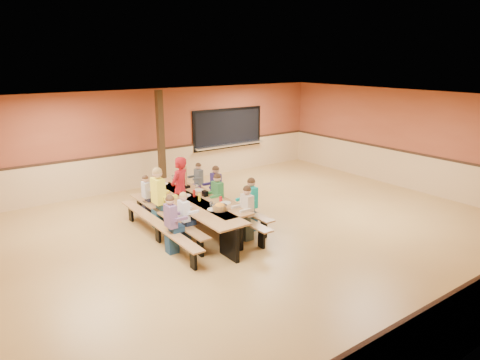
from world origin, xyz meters
TOP-DOWN VIEW (x-y plane):
  - ground at (0.00, 0.00)m, footprint 12.00×12.00m
  - room_envelope at (0.00, 0.00)m, footprint 12.04×10.04m
  - kitchen_pass_through at (2.60, 4.96)m, footprint 2.78×0.28m
  - structural_post at (-0.20, 4.40)m, footprint 0.18×0.18m
  - cafeteria_table_main at (-0.81, 1.28)m, footprint 1.91×3.70m
  - cafeteria_table_second at (-1.20, 0.86)m, footprint 1.91×3.70m
  - seated_child_white_left at (-1.63, 0.38)m, footprint 0.35×0.29m
  - seated_adult_yellow at (-1.63, 1.62)m, footprint 0.48×0.39m
  - seated_child_grey_left at (-1.63, 2.33)m, footprint 0.32×0.26m
  - seated_child_teal_right at (0.02, 0.21)m, footprint 0.39×0.32m
  - seated_child_navy_right at (0.02, 1.71)m, footprint 0.38×0.31m
  - seated_child_char_right at (0.02, 2.59)m, footprint 0.33×0.27m
  - seated_child_purple_sec at (-2.03, 0.20)m, footprint 0.38×0.31m
  - seated_child_green_sec at (-0.38, 1.02)m, footprint 0.38×0.31m
  - seated_child_tan_sec at (-0.38, -0.17)m, footprint 0.38×0.31m
  - standing_woman at (-1.02, 1.71)m, footprint 0.70×0.62m
  - punch_pitcher at (-0.78, 2.19)m, footprint 0.16×0.16m
  - chip_bowl at (-0.94, 0.05)m, footprint 0.32×0.32m
  - napkin_dispenser at (-0.69, 1.08)m, footprint 0.10×0.14m
  - condiment_mustard at (-0.98, 0.85)m, footprint 0.06×0.06m
  - condiment_ketchup at (-0.92, 1.20)m, footprint 0.06×0.06m
  - table_paddle at (-0.72, 1.95)m, footprint 0.16×0.16m
  - place_settings at (-0.81, 1.28)m, footprint 0.65×3.30m

SIDE VIEW (x-z plane):
  - ground at x=0.00m, z-range 0.00..0.00m
  - cafeteria_table_main at x=-0.81m, z-range 0.16..0.90m
  - cafeteria_table_second at x=-1.20m, z-range 0.16..0.90m
  - seated_child_grey_left at x=-1.63m, z-range 0.00..1.11m
  - seated_child_char_right at x=0.02m, z-range 0.00..1.14m
  - seated_child_white_left at x=-1.63m, z-range 0.00..1.17m
  - seated_child_tan_sec at x=-0.38m, z-range 0.00..1.23m
  - seated_child_purple_sec at x=-2.03m, z-range 0.00..1.23m
  - seated_child_navy_right at x=0.02m, z-range 0.00..1.23m
  - seated_child_green_sec at x=-0.38m, z-range 0.00..1.24m
  - seated_child_teal_right at x=0.02m, z-range 0.00..1.25m
  - room_envelope at x=0.00m, z-range -0.82..2.20m
  - seated_adult_yellow at x=-1.63m, z-range 0.00..1.44m
  - place_settings at x=-0.81m, z-range 0.74..0.85m
  - napkin_dispenser at x=-0.69m, z-range 0.74..0.87m
  - standing_woman at x=-1.02m, z-range 0.00..1.62m
  - chip_bowl at x=-0.94m, z-range 0.74..0.89m
  - condiment_mustard at x=-0.98m, z-range 0.74..0.91m
  - condiment_ketchup at x=-0.92m, z-range 0.74..0.91m
  - punch_pitcher at x=-0.78m, z-range 0.74..0.96m
  - table_paddle at x=-0.72m, z-range 0.60..1.16m
  - kitchen_pass_through at x=2.60m, z-range 0.80..2.18m
  - structural_post at x=-0.20m, z-range 0.00..3.00m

